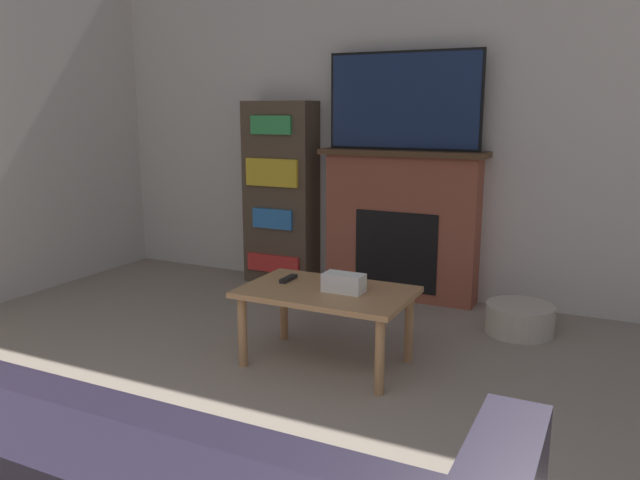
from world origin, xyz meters
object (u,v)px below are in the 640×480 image
object	(u,v)px
fireplace	(401,224)
tv	(404,101)
coffee_table	(327,300)
storage_basket	(520,319)
bookshelf	(281,194)

from	to	relation	value
fireplace	tv	distance (m)	0.90
tv	coffee_table	world-z (taller)	tv
storage_basket	tv	bearing A→B (deg)	157.01
tv	bookshelf	world-z (taller)	tv
fireplace	bookshelf	bearing A→B (deg)	-178.73
bookshelf	storage_basket	size ratio (longest dim) A/B	3.44
tv	bookshelf	size ratio (longest dim) A/B	0.77
bookshelf	coffee_table	bearing A→B (deg)	-52.29
tv	coffee_table	bearing A→B (deg)	-87.90
fireplace	bookshelf	xyz separation A→B (m)	(-1.01, -0.02, 0.17)
tv	storage_basket	bearing A→B (deg)	-22.99
bookshelf	fireplace	bearing A→B (deg)	1.27
tv	bookshelf	xyz separation A→B (m)	(-1.01, -0.00, -0.72)
fireplace	storage_basket	distance (m)	1.13
coffee_table	bookshelf	bearing A→B (deg)	127.71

